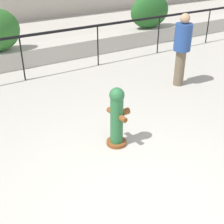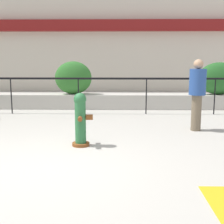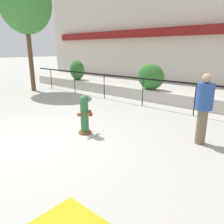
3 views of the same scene
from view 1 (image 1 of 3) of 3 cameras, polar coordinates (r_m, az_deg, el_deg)
ground_plane at (r=4.51m, az=3.85°, el=-15.48°), size 120.00×120.00×0.00m
planter_wall_low at (r=9.28m, az=-17.79°, el=9.33°), size 18.00×0.70×0.50m
fence_railing_segment at (r=8.03m, az=-16.52°, el=12.36°), size 15.00×0.05×1.15m
hedge_bush_2 at (r=11.08m, az=6.94°, el=17.83°), size 1.48×0.70×1.11m
fire_hydrant at (r=5.24m, az=0.91°, el=-0.84°), size 0.45×0.48×1.08m
pedestrian at (r=7.62m, az=12.69°, el=11.74°), size 0.47×0.47×1.73m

